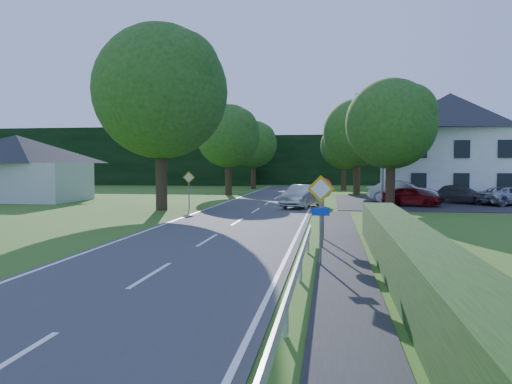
% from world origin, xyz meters
% --- Properties ---
extents(road, '(7.00, 80.00, 0.04)m').
position_xyz_m(road, '(0.00, 20.00, 0.02)').
color(road, '#3D3E40').
rests_on(road, ground).
extents(footpath, '(1.50, 44.00, 0.04)m').
position_xyz_m(footpath, '(4.95, 2.00, 0.02)').
color(footpath, black).
rests_on(footpath, ground).
extents(parking_pad, '(14.00, 16.00, 0.04)m').
position_xyz_m(parking_pad, '(12.00, 33.00, 0.02)').
color(parking_pad, black).
rests_on(parking_pad, ground).
extents(line_edge_left, '(0.12, 80.00, 0.01)m').
position_xyz_m(line_edge_left, '(-3.25, 20.00, 0.04)').
color(line_edge_left, white).
rests_on(line_edge_left, road).
extents(line_edge_right, '(0.12, 80.00, 0.01)m').
position_xyz_m(line_edge_right, '(3.25, 20.00, 0.04)').
color(line_edge_right, white).
rests_on(line_edge_right, road).
extents(line_centre, '(0.12, 80.00, 0.01)m').
position_xyz_m(line_centre, '(0.00, 20.00, 0.04)').
color(line_centre, white).
rests_on(line_centre, road).
extents(hedge_right, '(1.20, 30.00, 1.30)m').
position_xyz_m(hedge_right, '(6.50, 0.00, 0.65)').
color(hedge_right, black).
rests_on(hedge_right, ground).
extents(tree_main, '(9.40, 9.40, 11.64)m').
position_xyz_m(tree_main, '(-6.00, 24.00, 5.82)').
color(tree_main, '#1C4A16').
rests_on(tree_main, ground).
extents(tree_left_far, '(7.00, 7.00, 8.58)m').
position_xyz_m(tree_left_far, '(-5.00, 40.00, 4.29)').
color(tree_left_far, '#1C4A16').
rests_on(tree_left_far, ground).
extents(tree_right_far, '(7.40, 7.40, 9.09)m').
position_xyz_m(tree_right_far, '(7.00, 42.00, 4.54)').
color(tree_right_far, '#1C4A16').
rests_on(tree_right_far, ground).
extents(tree_left_back, '(6.60, 6.60, 8.07)m').
position_xyz_m(tree_left_back, '(-4.50, 52.00, 4.04)').
color(tree_left_back, '#1C4A16').
rests_on(tree_left_back, ground).
extents(tree_right_back, '(6.20, 6.20, 7.56)m').
position_xyz_m(tree_right_back, '(6.00, 50.00, 3.78)').
color(tree_right_back, '#1C4A16').
rests_on(tree_right_back, ground).
extents(tree_right_mid, '(7.00, 7.00, 8.58)m').
position_xyz_m(tree_right_mid, '(8.50, 28.00, 4.29)').
color(tree_right_mid, '#1C4A16').
rests_on(tree_right_mid, ground).
extents(treeline_left, '(44.00, 6.00, 8.00)m').
position_xyz_m(treeline_left, '(-28.00, 62.00, 4.00)').
color(treeline_left, black).
rests_on(treeline_left, ground).
extents(treeline_right, '(30.00, 5.00, 7.00)m').
position_xyz_m(treeline_right, '(8.00, 66.00, 3.50)').
color(treeline_right, black).
rests_on(treeline_right, ground).
extents(bungalow_left, '(11.00, 6.50, 5.20)m').
position_xyz_m(bungalow_left, '(-20.00, 30.00, 2.71)').
color(bungalow_left, silver).
rests_on(bungalow_left, ground).
extents(house_white, '(10.60, 8.40, 8.60)m').
position_xyz_m(house_white, '(14.00, 36.00, 4.41)').
color(house_white, silver).
rests_on(house_white, ground).
extents(streetlight, '(2.03, 0.18, 8.00)m').
position_xyz_m(streetlight, '(8.06, 30.00, 4.46)').
color(streetlight, gray).
rests_on(streetlight, ground).
extents(sign_priority_right, '(0.78, 0.09, 2.59)m').
position_xyz_m(sign_priority_right, '(4.30, 7.98, 1.80)').
color(sign_priority_right, gray).
rests_on(sign_priority_right, ground).
extents(sign_roundabout, '(0.64, 0.08, 2.37)m').
position_xyz_m(sign_roundabout, '(4.30, 10.98, 1.67)').
color(sign_roundabout, gray).
rests_on(sign_roundabout, ground).
extents(sign_speed_limit, '(0.64, 0.11, 2.37)m').
position_xyz_m(sign_speed_limit, '(4.30, 12.97, 1.77)').
color(sign_speed_limit, gray).
rests_on(sign_speed_limit, ground).
extents(sign_priority_left, '(0.78, 0.09, 2.44)m').
position_xyz_m(sign_priority_left, '(-4.50, 24.98, 1.72)').
color(sign_priority_left, gray).
rests_on(sign_priority_left, ground).
extents(moving_car, '(2.81, 4.77, 1.48)m').
position_xyz_m(moving_car, '(2.70, 26.84, 0.78)').
color(moving_car, silver).
rests_on(moving_car, road).
extents(motorcycle, '(0.89, 1.91, 0.97)m').
position_xyz_m(motorcycle, '(1.54, 29.98, 0.52)').
color(motorcycle, black).
rests_on(motorcycle, road).
extents(parked_car_red, '(4.19, 2.64, 1.33)m').
position_xyz_m(parked_car_red, '(10.06, 29.01, 0.70)').
color(parked_car_red, maroon).
rests_on(parked_car_red, parking_pad).
extents(parked_car_silver_a, '(5.33, 3.15, 1.66)m').
position_xyz_m(parked_car_silver_a, '(9.92, 32.03, 0.87)').
color(parked_car_silver_a, '#9FA0A4').
rests_on(parked_car_silver_a, parking_pad).
extents(parked_car_grey, '(4.95, 3.87, 1.34)m').
position_xyz_m(parked_car_grey, '(13.98, 31.96, 0.71)').
color(parked_car_grey, '#424145').
rests_on(parked_car_grey, parking_pad).
extents(parked_car_silver_b, '(5.09, 4.12, 1.29)m').
position_xyz_m(parked_car_silver_b, '(16.93, 30.88, 0.68)').
color(parked_car_silver_b, '#BBBAC2').
rests_on(parked_car_silver_b, parking_pad).
extents(parasol, '(2.70, 2.72, 1.86)m').
position_xyz_m(parasol, '(11.61, 33.49, 0.97)').
color(parasol, red).
rests_on(parasol, parking_pad).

